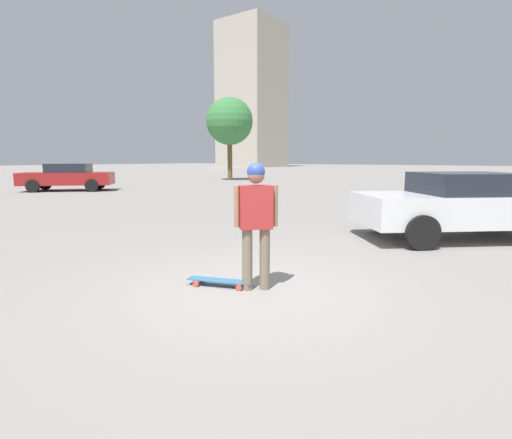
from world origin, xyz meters
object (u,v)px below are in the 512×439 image
(skateboard, at_px, (220,281))
(car_parked_far, at_px, (68,177))
(person, at_px, (256,215))
(car_parked_near, at_px, (461,204))

(skateboard, height_order, car_parked_far, car_parked_far)
(skateboard, distance_m, car_parked_far, 19.07)
(person, bearing_deg, car_parked_far, 114.35)
(person, relative_size, car_parked_near, 0.38)
(skateboard, bearing_deg, person, -177.56)
(person, xyz_separation_m, car_parked_near, (-5.32, 1.54, -0.25))
(skateboard, bearing_deg, car_parked_near, -130.57)
(skateboard, relative_size, car_parked_far, 0.20)
(person, xyz_separation_m, skateboard, (0.20, -0.47, -0.93))
(person, distance_m, car_parked_near, 5.55)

